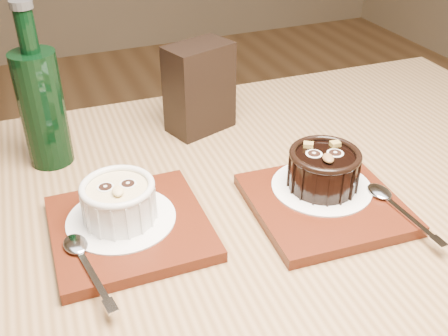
% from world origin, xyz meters
% --- Properties ---
extents(table, '(1.22, 0.84, 0.75)m').
position_xyz_m(table, '(-0.23, -0.25, 0.66)').
color(table, brown).
rests_on(table, ground).
extents(tray_left, '(0.18, 0.18, 0.01)m').
position_xyz_m(tray_left, '(-0.34, -0.21, 0.76)').
color(tray_left, '#531D0D').
rests_on(tray_left, table).
extents(doily_left, '(0.13, 0.13, 0.00)m').
position_xyz_m(doily_left, '(-0.34, -0.20, 0.77)').
color(doily_left, white).
rests_on(doily_left, tray_left).
extents(ramekin_white, '(0.09, 0.09, 0.05)m').
position_xyz_m(ramekin_white, '(-0.34, -0.20, 0.79)').
color(ramekin_white, white).
rests_on(ramekin_white, doily_left).
extents(spoon_left, '(0.05, 0.14, 0.01)m').
position_xyz_m(spoon_left, '(-0.40, -0.27, 0.77)').
color(spoon_left, silver).
rests_on(spoon_left, tray_left).
extents(tray_right, '(0.19, 0.19, 0.01)m').
position_xyz_m(tray_right, '(-0.10, -0.26, 0.76)').
color(tray_right, '#531D0D').
rests_on(tray_right, table).
extents(doily_right, '(0.13, 0.13, 0.00)m').
position_xyz_m(doily_right, '(-0.09, -0.23, 0.77)').
color(doily_right, white).
rests_on(doily_right, tray_right).
extents(ramekin_dark, '(0.09, 0.09, 0.05)m').
position_xyz_m(ramekin_dark, '(-0.09, -0.23, 0.80)').
color(ramekin_dark, black).
rests_on(ramekin_dark, doily_right).
extents(spoon_right, '(0.03, 0.13, 0.01)m').
position_xyz_m(spoon_right, '(-0.02, -0.31, 0.77)').
color(spoon_right, silver).
rests_on(spoon_right, tray_right).
extents(condiment_stand, '(0.11, 0.09, 0.14)m').
position_xyz_m(condiment_stand, '(-0.17, 0.01, 0.82)').
color(condiment_stand, black).
rests_on(condiment_stand, table).
extents(green_bottle, '(0.06, 0.06, 0.23)m').
position_xyz_m(green_bottle, '(-0.40, -0.01, 0.84)').
color(green_bottle, black).
rests_on(green_bottle, table).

